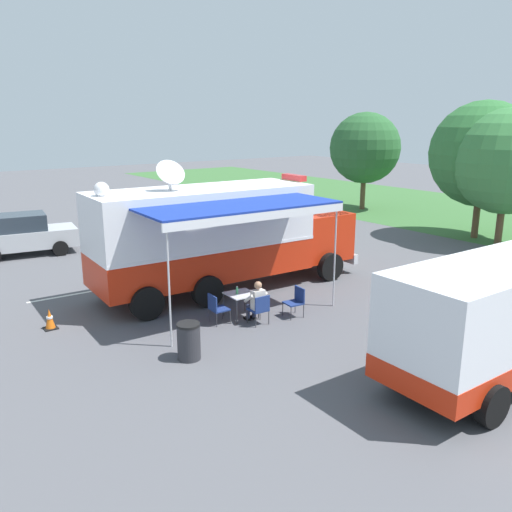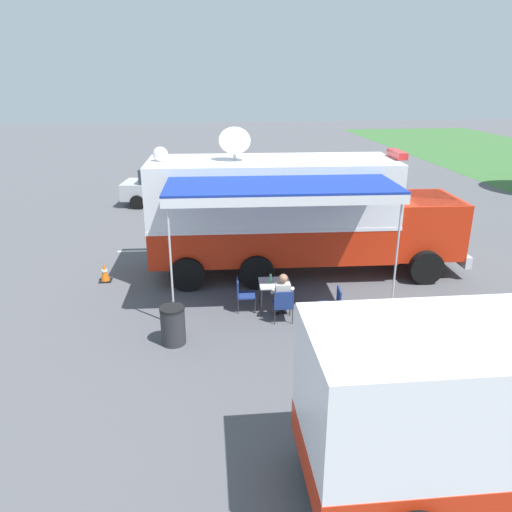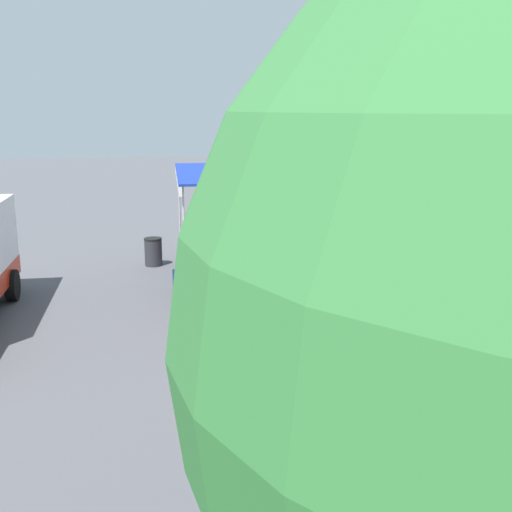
# 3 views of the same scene
# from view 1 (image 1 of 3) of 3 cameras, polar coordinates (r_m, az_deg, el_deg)

# --- Properties ---
(ground_plane) EXTENTS (100.00, 100.00, 0.00)m
(ground_plane) POSITION_cam_1_polar(r_m,az_deg,el_deg) (17.66, -5.65, -3.98)
(ground_plane) COLOR #515156
(lot_stripe) EXTENTS (0.36, 4.80, 0.01)m
(lot_stripe) POSITION_cam_1_polar(r_m,az_deg,el_deg) (18.63, -16.44, -3.52)
(lot_stripe) COLOR silver
(lot_stripe) RESTS_ON ground
(command_truck) EXTENTS (5.14, 9.60, 4.53)m
(command_truck) POSITION_cam_1_polar(r_m,az_deg,el_deg) (17.46, -3.59, 2.46)
(command_truck) COLOR red
(command_truck) RESTS_ON ground
(folding_table) EXTENTS (0.84, 0.84, 0.73)m
(folding_table) POSITION_cam_1_polar(r_m,az_deg,el_deg) (15.23, -1.66, -4.30)
(folding_table) COLOR silver
(folding_table) RESTS_ON ground
(water_bottle) EXTENTS (0.07, 0.07, 0.22)m
(water_bottle) POSITION_cam_1_polar(r_m,az_deg,el_deg) (15.17, -2.07, -3.74)
(water_bottle) COLOR #3F9959
(water_bottle) RESTS_ON folding_table
(folding_chair_at_table) EXTENTS (0.50, 0.50, 0.87)m
(folding_chair_at_table) POSITION_cam_1_polar(r_m,az_deg,el_deg) (14.73, 0.43, -5.62)
(folding_chair_at_table) COLOR navy
(folding_chair_at_table) RESTS_ON ground
(folding_chair_beside_table) EXTENTS (0.50, 0.50, 0.87)m
(folding_chair_beside_table) POSITION_cam_1_polar(r_m,az_deg,el_deg) (14.84, -4.34, -5.51)
(folding_chair_beside_table) COLOR navy
(folding_chair_beside_table) RESTS_ON ground
(folding_chair_spare_by_truck) EXTENTS (0.53, 0.53, 0.87)m
(folding_chair_spare_by_truck) POSITION_cam_1_polar(r_m,az_deg,el_deg) (15.42, 4.39, -4.73)
(folding_chair_spare_by_truck) COLOR navy
(folding_chair_spare_by_truck) RESTS_ON ground
(seated_responder) EXTENTS (0.68, 0.57, 1.25)m
(seated_responder) POSITION_cam_1_polar(r_m,az_deg,el_deg) (14.83, 0.03, -4.91)
(seated_responder) COLOR silver
(seated_responder) RESTS_ON ground
(trash_bin) EXTENTS (0.57, 0.57, 0.91)m
(trash_bin) POSITION_cam_1_polar(r_m,az_deg,el_deg) (12.84, -7.32, -9.17)
(trash_bin) COLOR #2D2D33
(trash_bin) RESTS_ON ground
(traffic_cone) EXTENTS (0.36, 0.36, 0.58)m
(traffic_cone) POSITION_cam_1_polar(r_m,az_deg,el_deg) (15.61, -21.51, -6.41)
(traffic_cone) COLOR black
(traffic_cone) RESTS_ON ground
(support_truck) EXTENTS (2.48, 6.85, 2.70)m
(support_truck) POSITION_cam_1_polar(r_m,az_deg,el_deg) (12.78, 25.28, -6.13)
(support_truck) COLOR white
(support_truck) RESTS_ON ground
(car_behind_truck) EXTENTS (2.48, 4.42, 1.76)m
(car_behind_truck) POSITION_cam_1_polar(r_m,az_deg,el_deg) (24.39, -24.02, 2.15)
(car_behind_truck) COLOR #B2B5BA
(car_behind_truck) RESTS_ON ground
(tree_far_left) EXTENTS (4.43, 4.43, 6.10)m
(tree_far_left) POSITION_cam_1_polar(r_m,az_deg,el_deg) (34.39, 11.77, 11.41)
(tree_far_left) COLOR brown
(tree_far_left) RESTS_ON ground
(tree_left_of_centre) EXTENTS (4.97, 4.97, 6.52)m
(tree_left_of_centre) POSITION_cam_1_polar(r_m,az_deg,el_deg) (27.38, 23.44, 10.13)
(tree_left_of_centre) COLOR brown
(tree_left_of_centre) RESTS_ON ground
(tree_right_of_centre) EXTENTS (4.69, 4.69, 6.16)m
(tree_right_of_centre) POSITION_cam_1_polar(r_m,az_deg,el_deg) (26.16, 25.65, 9.24)
(tree_right_of_centre) COLOR brown
(tree_right_of_centre) RESTS_ON ground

